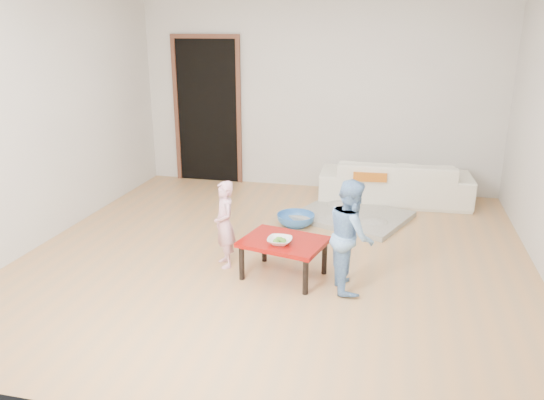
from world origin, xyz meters
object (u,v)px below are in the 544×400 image
(sofa, at_px, (395,181))
(child_blue, at_px, (351,235))
(bowl, at_px, (280,241))
(basin, at_px, (296,220))
(red_table, at_px, (284,258))
(child_pink, at_px, (225,224))

(sofa, xyz_separation_m, child_blue, (-0.34, -2.59, 0.22))
(bowl, bearing_deg, child_blue, 1.78)
(sofa, bearing_deg, bowl, 66.92)
(child_blue, bearing_deg, basin, 12.15)
(red_table, distance_m, basin, 1.34)
(basin, bearing_deg, bowl, -84.94)
(red_table, xyz_separation_m, child_pink, (-0.60, 0.11, 0.24))
(red_table, distance_m, child_pink, 0.66)
(child_pink, bearing_deg, bowl, 36.37)
(sofa, relative_size, child_pink, 2.28)
(sofa, xyz_separation_m, red_table, (-0.95, -2.51, -0.10))
(red_table, distance_m, bowl, 0.23)
(bowl, distance_m, child_blue, 0.63)
(bowl, xyz_separation_m, child_pink, (-0.58, 0.21, 0.03))
(sofa, distance_m, red_table, 2.69)
(child_blue, height_order, basin, child_blue)
(child_blue, distance_m, basin, 1.65)
(child_pink, distance_m, basin, 1.34)
(sofa, distance_m, basin, 1.62)
(sofa, distance_m, bowl, 2.78)
(child_pink, relative_size, basin, 1.92)
(red_table, height_order, bowl, bowl)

